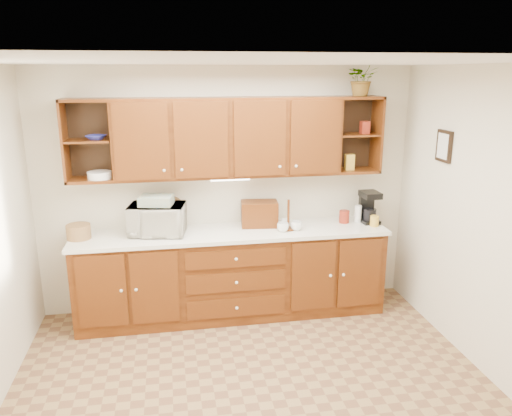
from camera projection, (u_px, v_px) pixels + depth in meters
name	position (u px, v px, depth m)	size (l,w,h in m)	color
floor	(256.00, 395.00, 4.05)	(4.00, 4.00, 0.00)	olive
ceiling	(256.00, 62.00, 3.36)	(4.00, 4.00, 0.00)	white
back_wall	(228.00, 190.00, 5.36)	(4.00, 4.00, 0.00)	beige
right_wall	(499.00, 229.00, 4.04)	(3.50, 3.50, 0.00)	beige
base_cabinets	(232.00, 274.00, 5.30)	(3.20, 0.60, 0.90)	#391706
countertop	(232.00, 233.00, 5.17)	(3.24, 0.64, 0.04)	silver
upper_cabinets	(230.00, 137.00, 5.06)	(3.20, 0.33, 0.80)	#391706
undercabinet_light	(230.00, 179.00, 5.12)	(0.40, 0.05, 0.03)	white
framed_picture	(444.00, 146.00, 4.74)	(0.03, 0.24, 0.30)	black
wicker_basket	(79.00, 232.00, 4.91)	(0.24, 0.24, 0.14)	#92633C
microwave	(157.00, 219.00, 5.03)	(0.55, 0.37, 0.30)	silver
towel_stack	(156.00, 200.00, 4.98)	(0.32, 0.24, 0.10)	tan
wine_bottle	(155.00, 217.00, 5.08)	(0.07, 0.07, 0.33)	black
woven_tray	(170.00, 226.00, 5.29)	(0.34, 0.34, 0.02)	#92633C
bread_box	(259.00, 214.00, 5.31)	(0.38, 0.24, 0.27)	#391706
mug_tree	(288.00, 225.00, 5.19)	(0.31, 0.29, 0.32)	#391706
canister_red	(344.00, 217.00, 5.43)	(0.11, 0.11, 0.14)	maroon
canister_white	(358.00, 214.00, 5.46)	(0.08, 0.08, 0.18)	white
canister_yellow	(374.00, 221.00, 5.31)	(0.09, 0.09, 0.11)	gold
coffee_maker	(369.00, 207.00, 5.45)	(0.19, 0.24, 0.34)	black
bowl_stack	(96.00, 137.00, 4.80)	(0.18, 0.18, 0.04)	navy
plate_stack	(100.00, 175.00, 4.89)	(0.23, 0.23, 0.07)	white
pantry_box_yellow	(349.00, 162.00, 5.31)	(0.09, 0.07, 0.17)	gold
pantry_box_red	(365.00, 127.00, 5.26)	(0.09, 0.08, 0.13)	maroon
potted_plant	(362.00, 78.00, 5.08)	(0.32, 0.28, 0.35)	#999999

